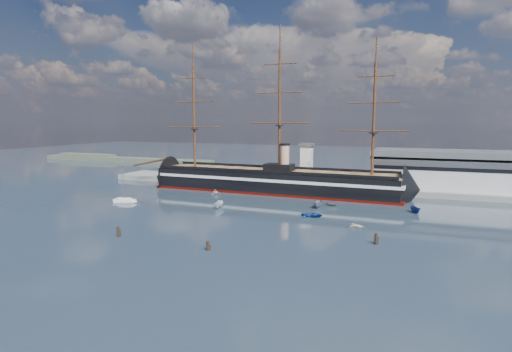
% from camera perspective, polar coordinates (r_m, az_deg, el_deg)
% --- Properties ---
extents(ground, '(600.00, 600.00, 0.00)m').
position_cam_1_polar(ground, '(133.13, 1.79, -3.63)').
color(ground, '#29353F').
rests_on(ground, ground).
extents(quay, '(180.00, 18.00, 2.00)m').
position_cam_1_polar(quay, '(164.61, 9.32, -1.59)').
color(quay, slate).
rests_on(quay, ground).
extents(warehouse, '(63.00, 21.00, 11.60)m').
position_cam_1_polar(warehouse, '(164.55, 26.25, 0.54)').
color(warehouse, '#B7BABC').
rests_on(warehouse, ground).
extents(quay_tower, '(5.00, 5.00, 15.00)m').
position_cam_1_polar(quay_tower, '(162.09, 6.75, 1.79)').
color(quay_tower, silver).
rests_on(quay_tower, ground).
extents(shoreline, '(120.00, 10.00, 4.00)m').
position_cam_1_polar(shoreline, '(285.82, -18.49, 2.22)').
color(shoreline, '#3F4C38').
rests_on(shoreline, ground).
extents(warship, '(113.16, 19.43, 53.94)m').
position_cam_1_polar(warship, '(153.43, 1.77, -0.63)').
color(warship, black).
rests_on(warship, ground).
extents(sailboat, '(7.01, 4.32, 10.81)m').
position_cam_1_polar(sailboat, '(140.55, -17.09, -3.09)').
color(sailboat, silver).
rests_on(sailboat, ground).
extents(motorboat_a, '(6.59, 3.30, 2.52)m').
position_cam_1_polar(motorboat_a, '(126.15, -4.96, -4.28)').
color(motorboat_a, white).
rests_on(motorboat_a, ground).
extents(motorboat_b, '(1.45, 3.56, 1.66)m').
position_cam_1_polar(motorboat_b, '(115.53, 7.47, -5.41)').
color(motorboat_b, navy).
rests_on(motorboat_b, ground).
extents(motorboat_c, '(6.27, 2.40, 2.49)m').
position_cam_1_polar(motorboat_c, '(127.32, 8.27, -4.22)').
color(motorboat_c, gray).
rests_on(motorboat_c, ground).
extents(motorboat_d, '(5.68, 5.84, 2.09)m').
position_cam_1_polar(motorboat_d, '(148.98, -5.43, -2.47)').
color(motorboat_d, silver).
rests_on(motorboat_d, ground).
extents(motorboat_e, '(2.40, 2.77, 1.24)m').
position_cam_1_polar(motorboat_e, '(106.11, 13.42, -6.71)').
color(motorboat_e, silver).
rests_on(motorboat_e, ground).
extents(motorboat_f, '(5.72, 4.32, 2.17)m').
position_cam_1_polar(motorboat_f, '(127.18, 20.47, -4.63)').
color(motorboat_f, navy).
rests_on(motorboat_f, ground).
extents(motorboat_g, '(2.13, 4.35, 1.67)m').
position_cam_1_polar(motorboat_g, '(130.64, 10.06, -3.96)').
color(motorboat_g, slate).
rests_on(motorboat_g, ground).
extents(piling_near_left, '(0.64, 0.64, 2.91)m').
position_cam_1_polar(piling_near_left, '(100.19, -17.88, -7.71)').
color(piling_near_left, black).
rests_on(piling_near_left, ground).
extents(piling_near_mid, '(0.64, 0.64, 2.56)m').
position_cam_1_polar(piling_near_mid, '(86.45, -6.44, -9.81)').
color(piling_near_mid, black).
rests_on(piling_near_mid, ground).
extents(piling_far_right, '(0.64, 0.64, 3.00)m').
position_cam_1_polar(piling_far_right, '(93.34, 15.68, -8.74)').
color(piling_far_right, black).
rests_on(piling_far_right, ground).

